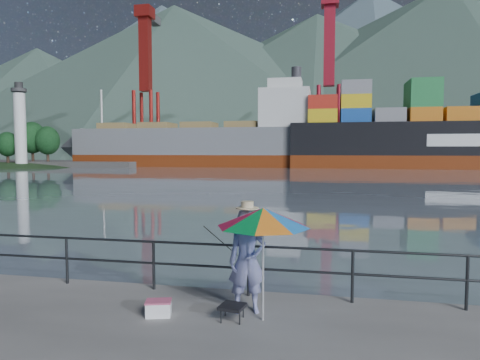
{
  "coord_description": "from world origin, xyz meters",
  "views": [
    {
      "loc": [
        4.46,
        -6.5,
        2.89
      ],
      "look_at": [
        1.97,
        6.0,
        2.0
      ],
      "focal_mm": 32.0,
      "sensor_mm": 36.0,
      "label": 1
    }
  ],
  "objects_px": {
    "container_ship": "(462,133)",
    "fisherman": "(247,261)",
    "cooler_bag": "(159,309)",
    "beach_umbrella": "(263,217)",
    "bulk_carrier": "(212,144)"
  },
  "relations": [
    {
      "from": "container_ship",
      "to": "fisherman",
      "type": "bearing_deg",
      "value": -108.68
    },
    {
      "from": "cooler_bag",
      "to": "fisherman",
      "type": "bearing_deg",
      "value": 3.09
    },
    {
      "from": "fisherman",
      "to": "cooler_bag",
      "type": "relative_size",
      "value": 4.35
    },
    {
      "from": "beach_umbrella",
      "to": "cooler_bag",
      "type": "xyz_separation_m",
      "value": [
        -1.81,
        -0.17,
        -1.64
      ]
    },
    {
      "from": "bulk_carrier",
      "to": "container_ship",
      "type": "height_order",
      "value": "container_ship"
    },
    {
      "from": "fisherman",
      "to": "bulk_carrier",
      "type": "distance_m",
      "value": 75.03
    },
    {
      "from": "cooler_bag",
      "to": "bulk_carrier",
      "type": "height_order",
      "value": "bulk_carrier"
    },
    {
      "from": "fisherman",
      "to": "cooler_bag",
      "type": "xyz_separation_m",
      "value": [
        -1.48,
        -0.5,
        -0.8
      ]
    },
    {
      "from": "fisherman",
      "to": "container_ship",
      "type": "height_order",
      "value": "container_ship"
    },
    {
      "from": "bulk_carrier",
      "to": "beach_umbrella",
      "type": "bearing_deg",
      "value": -74.34
    },
    {
      "from": "beach_umbrella",
      "to": "container_ship",
      "type": "xyz_separation_m",
      "value": [
        23.86,
        71.87,
        4.12
      ]
    },
    {
      "from": "cooler_bag",
      "to": "bulk_carrier",
      "type": "distance_m",
      "value": 75.17
    },
    {
      "from": "cooler_bag",
      "to": "container_ship",
      "type": "height_order",
      "value": "container_ship"
    },
    {
      "from": "cooler_bag",
      "to": "container_ship",
      "type": "relative_size",
      "value": 0.01
    },
    {
      "from": "fisherman",
      "to": "bulk_carrier",
      "type": "height_order",
      "value": "bulk_carrier"
    }
  ]
}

